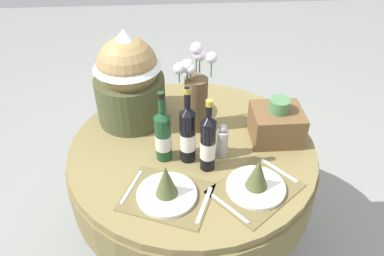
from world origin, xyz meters
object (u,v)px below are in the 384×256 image
object	(u,v)px
wine_bottle_left	(188,134)
wine_bottle_right	(208,143)
gift_tub_back_left	(128,75)
place_setting_left	(167,188)
pepper_mill	(222,142)
flower_vase	(196,94)
dining_table	(192,168)
wine_bottle_centre	(163,135)
place_setting_right	(257,181)
woven_basket_side_right	(276,123)

from	to	relation	value
wine_bottle_left	wine_bottle_right	bearing A→B (deg)	-37.27
wine_bottle_left	gift_tub_back_left	distance (m)	0.44
place_setting_left	pepper_mill	size ratio (longest dim) A/B	2.46
place_setting_left	wine_bottle_right	size ratio (longest dim) A/B	1.19
flower_vase	place_setting_left	bearing A→B (deg)	-107.87
dining_table	wine_bottle_centre	bearing A→B (deg)	-150.85
gift_tub_back_left	place_setting_left	bearing A→B (deg)	-73.38
flower_vase	pepper_mill	bearing A→B (deg)	-65.28
place_setting_right	wine_bottle_right	distance (m)	0.25
pepper_mill	wine_bottle_centre	bearing A→B (deg)	179.97
wine_bottle_left	wine_bottle_centre	bearing A→B (deg)	171.30
place_setting_right	gift_tub_back_left	distance (m)	0.78
pepper_mill	flower_vase	bearing A→B (deg)	114.72
wine_bottle_centre	wine_bottle_right	distance (m)	0.20
dining_table	place_setting_left	distance (m)	0.38
flower_vase	woven_basket_side_right	size ratio (longest dim) A/B	1.84
pepper_mill	woven_basket_side_right	xyz separation A→B (m)	(0.27, 0.11, 0.01)
pepper_mill	gift_tub_back_left	world-z (taller)	gift_tub_back_left
place_setting_right	wine_bottle_centre	world-z (taller)	wine_bottle_centre
place_setting_right	pepper_mill	xyz separation A→B (m)	(-0.11, 0.22, 0.03)
wine_bottle_centre	wine_bottle_right	world-z (taller)	wine_bottle_right
woven_basket_side_right	flower_vase	bearing A→B (deg)	162.67
gift_tub_back_left	woven_basket_side_right	distance (m)	0.73
place_setting_left	flower_vase	distance (m)	0.50
wine_bottle_right	pepper_mill	xyz separation A→B (m)	(0.07, 0.08, -0.06)
flower_vase	wine_bottle_centre	distance (m)	0.28
wine_bottle_left	woven_basket_side_right	bearing A→B (deg)	16.27
place_setting_left	wine_bottle_centre	distance (m)	0.25
flower_vase	woven_basket_side_right	distance (m)	0.40
wine_bottle_left	gift_tub_back_left	xyz separation A→B (m)	(-0.26, 0.33, 0.11)
flower_vase	wine_bottle_left	bearing A→B (deg)	-102.12
place_setting_right	wine_bottle_right	bearing A→B (deg)	141.93
wine_bottle_left	pepper_mill	bearing A→B (deg)	5.93
flower_vase	gift_tub_back_left	distance (m)	0.33
wine_bottle_left	place_setting_right	bearing A→B (deg)	-37.83
wine_bottle_centre	pepper_mill	size ratio (longest dim) A/B	2.03
flower_vase	wine_bottle_left	xyz separation A→B (m)	(-0.05, -0.24, -0.05)
wine_bottle_right	dining_table	bearing A→B (deg)	109.77
place_setting_left	gift_tub_back_left	size ratio (longest dim) A/B	0.86
woven_basket_side_right	wine_bottle_right	bearing A→B (deg)	-151.57
pepper_mill	gift_tub_back_left	xyz separation A→B (m)	(-0.41, 0.32, 0.17)
dining_table	wine_bottle_right	bearing A→B (deg)	-70.23
wine_bottle_centre	pepper_mill	bearing A→B (deg)	-0.03
woven_basket_side_right	pepper_mill	bearing A→B (deg)	-158.21
dining_table	wine_bottle_left	bearing A→B (deg)	-106.48
woven_basket_side_right	dining_table	bearing A→B (deg)	-175.15
dining_table	flower_vase	distance (m)	0.37
dining_table	flower_vase	bearing A→B (deg)	80.58
wine_bottle_left	gift_tub_back_left	bearing A→B (deg)	128.25
place_setting_left	wine_bottle_right	distance (m)	0.25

